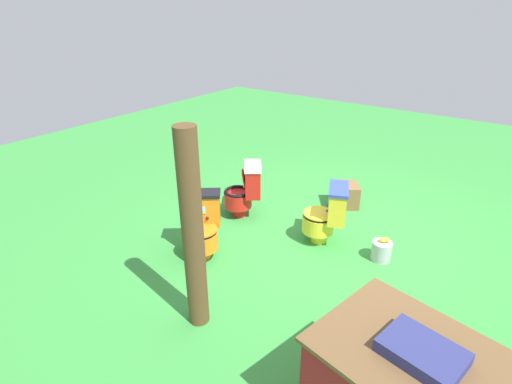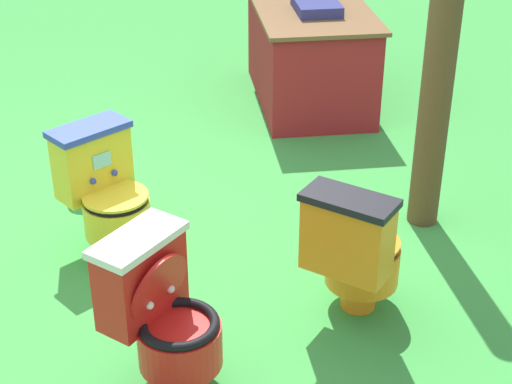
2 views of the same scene
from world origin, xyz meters
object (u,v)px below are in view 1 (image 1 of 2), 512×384
at_px(toilet_orange, 201,225).
at_px(wooden_post, 193,234).
at_px(lemon_bucket, 381,250).
at_px(toilet_red, 245,190).
at_px(small_crate, 345,195).
at_px(toilet_yellow, 327,214).

relative_size(toilet_orange, wooden_post, 0.40).
bearing_deg(toilet_orange, lemon_bucket, 174.36).
distance_m(toilet_red, small_crate, 1.44).
height_order(small_crate, lemon_bucket, small_crate).
bearing_deg(toilet_red, toilet_orange, 152.44).
relative_size(wooden_post, lemon_bucket, 6.53).
bearing_deg(toilet_yellow, toilet_red, 67.35).
height_order(toilet_yellow, toilet_red, same).
distance_m(toilet_yellow, toilet_orange, 1.44).
distance_m(toilet_yellow, lemon_bucket, 0.72).
height_order(toilet_yellow, lemon_bucket, toilet_yellow).
xyz_separation_m(toilet_yellow, toilet_orange, (1.00, 1.04, 0.00)).
height_order(toilet_orange, lemon_bucket, toilet_orange).
height_order(toilet_red, wooden_post, wooden_post).
bearing_deg(toilet_red, small_crate, -79.08).
bearing_deg(toilet_orange, toilet_red, -119.09).
height_order(toilet_red, small_crate, toilet_red).
relative_size(toilet_yellow, toilet_red, 1.00).
distance_m(wooden_post, small_crate, 2.95).
xyz_separation_m(toilet_orange, toilet_red, (0.17, -1.01, 0.00)).
bearing_deg(toilet_orange, small_crate, -149.43).
bearing_deg(toilet_yellow, wooden_post, 145.95).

